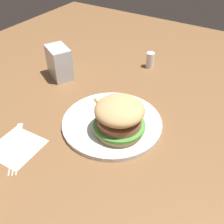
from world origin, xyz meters
TOP-DOWN VIEW (x-y plane):
  - ground_plane at (0.00, 0.00)m, footprint 1.60×1.60m
  - plate at (-0.02, -0.02)m, footprint 0.26×0.26m
  - sandwich at (0.02, -0.04)m, footprint 0.13×0.13m
  - fries_pile at (-0.06, 0.01)m, footprint 0.10×0.09m
  - napkin at (-0.17, -0.21)m, footprint 0.12×0.12m
  - fork at (-0.17, -0.21)m, footprint 0.13×0.14m
  - napkin_dispenser at (-0.30, 0.10)m, footprint 0.11×0.10m
  - salt_shaker at (-0.07, 0.32)m, footprint 0.03×0.03m

SIDE VIEW (x-z plane):
  - ground_plane at x=0.00m, z-range 0.00..0.00m
  - napkin at x=-0.17m, z-range 0.00..0.00m
  - fork at x=-0.17m, z-range 0.00..0.01m
  - plate at x=-0.02m, z-range 0.00..0.01m
  - fries_pile at x=-0.06m, z-range 0.01..0.02m
  - salt_shaker at x=-0.07m, z-range 0.00..0.06m
  - napkin_dispenser at x=-0.30m, z-range 0.00..0.11m
  - sandwich at x=0.02m, z-range 0.01..0.10m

